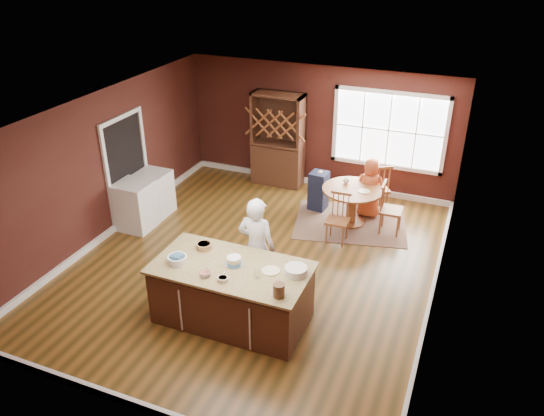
{
  "coord_description": "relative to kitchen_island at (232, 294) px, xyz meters",
  "views": [
    {
      "loc": [
        3.18,
        -7.09,
        5.14
      ],
      "look_at": [
        0.24,
        0.15,
        1.05
      ],
      "focal_mm": 35.0,
      "sensor_mm": 36.0,
      "label": 1
    }
  ],
  "objects": [
    {
      "name": "white_tub",
      "position": [
        0.91,
        0.18,
        0.54
      ],
      "size": [
        0.32,
        0.32,
        0.11
      ],
      "primitive_type": "cylinder",
      "color": "silver",
      "rests_on": "kitchen_island"
    },
    {
      "name": "table_plate",
      "position": [
        1.11,
        3.46,
        0.32
      ],
      "size": [
        0.22,
        0.22,
        0.02
      ],
      "primitive_type": "cylinder",
      "color": "beige",
      "rests_on": "dining_table"
    },
    {
      "name": "window",
      "position": [
        1.21,
        4.98,
        1.06
      ],
      "size": [
        2.36,
        0.1,
        1.66
      ],
      "primitive_type": null,
      "color": "white",
      "rests_on": "room_shell"
    },
    {
      "name": "rug",
      "position": [
        0.88,
        3.51,
        -0.43
      ],
      "size": [
        2.46,
        2.09,
        0.01
      ],
      "primitive_type": "cube",
      "rotation": [
        0.0,
        0.0,
        0.22
      ],
      "color": "brown",
      "rests_on": "ground"
    },
    {
      "name": "kitchen_island",
      "position": [
        0.0,
        0.0,
        0.0
      ],
      "size": [
        2.25,
        1.18,
        0.92
      ],
      "color": "#41251A",
      "rests_on": "ground"
    },
    {
      "name": "toddler",
      "position": [
        0.13,
        3.86,
        0.37
      ],
      "size": [
        0.18,
        0.14,
        0.26
      ],
      "primitive_type": null,
      "color": "#8CA5BF",
      "rests_on": "high_chair"
    },
    {
      "name": "chair_east",
      "position": [
        1.66,
        3.45,
        0.07
      ],
      "size": [
        0.42,
        0.44,
        1.02
      ],
      "primitive_type": null,
      "rotation": [
        0.0,
        0.0,
        1.6
      ],
      "color": "brown",
      "rests_on": "ground"
    },
    {
      "name": "layer_cake",
      "position": [
        0.01,
        0.07,
        0.54
      ],
      "size": [
        0.29,
        0.29,
        0.12
      ],
      "primitive_type": null,
      "color": "white",
      "rests_on": "kitchen_island"
    },
    {
      "name": "bowl_pink",
      "position": [
        -0.23,
        -0.34,
        0.51
      ],
      "size": [
        0.17,
        0.17,
        0.06
      ],
      "primitive_type": "cylinder",
      "color": "white",
      "rests_on": "kitchen_island"
    },
    {
      "name": "baker",
      "position": [
        0.08,
        0.73,
        0.4
      ],
      "size": [
        0.62,
        0.41,
        1.68
      ],
      "primitive_type": "imported",
      "rotation": [
        0.0,
        0.0,
        3.13
      ],
      "color": "silver",
      "rests_on": "ground"
    },
    {
      "name": "chair_north",
      "position": [
        1.21,
        4.22,
        0.1
      ],
      "size": [
        0.61,
        0.61,
        1.08
      ],
      "primitive_type": null,
      "rotation": [
        0.0,
        0.0,
        3.7
      ],
      "color": "olive",
      "rests_on": "ground"
    },
    {
      "name": "hutch",
      "position": [
        -1.15,
        4.73,
        0.61
      ],
      "size": [
        1.14,
        0.48,
        2.09
      ],
      "primitive_type": "cube",
      "color": "black",
      "rests_on": "ground"
    },
    {
      "name": "bowl_blue",
      "position": [
        -0.76,
        -0.19,
        0.53
      ],
      "size": [
        0.28,
        0.28,
        0.11
      ],
      "primitive_type": "cylinder",
      "color": "white",
      "rests_on": "kitchen_island"
    },
    {
      "name": "dining_table",
      "position": [
        0.88,
        3.51,
        0.1
      ],
      "size": [
        1.18,
        1.18,
        0.75
      ],
      "color": "brown",
      "rests_on": "ground"
    },
    {
      "name": "bowl_yellow",
      "position": [
        -0.59,
        0.29,
        0.52
      ],
      "size": [
        0.23,
        0.23,
        0.09
      ],
      "primitive_type": "cylinder",
      "color": "brown",
      "rests_on": "kitchen_island"
    },
    {
      "name": "seated_woman",
      "position": [
        1.13,
        3.96,
        0.18
      ],
      "size": [
        0.63,
        0.43,
        1.24
      ],
      "primitive_type": "imported",
      "rotation": [
        0.0,
        0.0,
        3.2
      ],
      "color": "#C6542A",
      "rests_on": "ground"
    },
    {
      "name": "table_cup",
      "position": [
        0.69,
        3.71,
        0.36
      ],
      "size": [
        0.13,
        0.13,
        0.1
      ],
      "primitive_type": "imported",
      "rotation": [
        0.0,
        0.0,
        -0.04
      ],
      "color": "white",
      "rests_on": "dining_table"
    },
    {
      "name": "high_chair",
      "position": [
        0.09,
        3.86,
        -0.01
      ],
      "size": [
        0.38,
        0.38,
        0.85
      ],
      "primitive_type": null,
      "rotation": [
        0.0,
        0.0,
        -0.1
      ],
      "color": "black",
      "rests_on": "ground"
    },
    {
      "name": "doorway",
      "position": [
        -3.26,
        2.11,
        0.59
      ],
      "size": [
        0.08,
        1.26,
        2.13
      ],
      "primitive_type": null,
      "color": "white",
      "rests_on": "room_shell"
    },
    {
      "name": "dryer",
      "position": [
        -2.93,
        2.43,
        0.01
      ],
      "size": [
        0.62,
        0.6,
        0.9
      ],
      "primitive_type": "cube",
      "color": "silver",
      "rests_on": "ground"
    },
    {
      "name": "dinner_plate",
      "position": [
        0.57,
        0.11,
        0.49
      ],
      "size": [
        0.25,
        0.25,
        0.02
      ],
      "primitive_type": "cylinder",
      "color": "beige",
      "rests_on": "kitchen_island"
    },
    {
      "name": "bowl_olive",
      "position": [
        0.04,
        -0.35,
        0.51
      ],
      "size": [
        0.15,
        0.15,
        0.06
      ],
      "primitive_type": "cylinder",
      "color": "#F5E6C9",
      "rests_on": "kitchen_island"
    },
    {
      "name": "stoneware_crock",
      "position": [
        0.88,
        -0.38,
        0.58
      ],
      "size": [
        0.16,
        0.16,
        0.19
      ],
      "primitive_type": "cylinder",
      "color": "brown",
      "rests_on": "kitchen_island"
    },
    {
      "name": "chair_south",
      "position": [
        0.82,
        2.72,
        0.04
      ],
      "size": [
        0.41,
        0.39,
        0.96
      ],
      "primitive_type": null,
      "rotation": [
        0.0,
        0.0,
        0.01
      ],
      "color": "brown",
      "rests_on": "ground"
    },
    {
      "name": "washer",
      "position": [
        -2.93,
        1.79,
        0.03
      ],
      "size": [
        0.65,
        0.63,
        0.94
      ],
      "primitive_type": "cube",
      "color": "silver",
      "rests_on": "ground"
    },
    {
      "name": "room_shell",
      "position": [
        -0.29,
        1.51,
        0.91
      ],
      "size": [
        7.0,
        7.0,
        7.0
      ],
      "color": "brown",
      "rests_on": "ground"
    },
    {
      "name": "drinking_glass",
      "position": [
        0.45,
        -0.11,
        0.55
      ],
      "size": [
        0.07,
        0.07,
        0.14
      ],
      "primitive_type": "cylinder",
      "color": "silver",
      "rests_on": "kitchen_island"
    }
  ]
}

